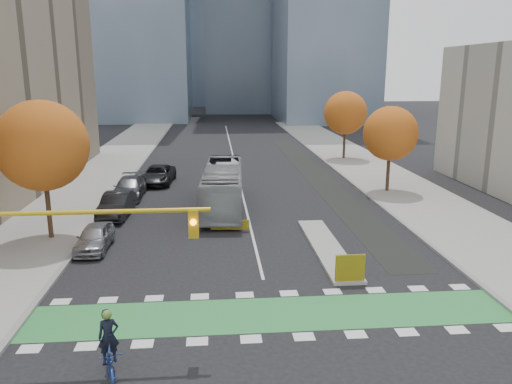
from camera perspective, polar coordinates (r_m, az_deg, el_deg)
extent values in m
plane|color=black|center=(19.86, 2.33, -15.76)|extent=(300.00, 300.00, 0.00)
cube|color=gray|center=(40.01, -21.05, -1.30)|extent=(7.00, 120.00, 0.15)
cube|color=gray|center=(41.50, 17.58, -0.51)|extent=(7.00, 120.00, 0.15)
cube|color=gray|center=(39.17, -16.14, -1.23)|extent=(0.30, 120.00, 0.16)
cube|color=gray|center=(40.30, 12.97, -0.62)|extent=(0.30, 120.00, 0.16)
cube|color=#2C863E|center=(21.16, 1.81, -13.77)|extent=(20.00, 3.00, 0.01)
cube|color=silver|center=(58.03, -2.59, 3.93)|extent=(0.15, 70.00, 0.01)
cube|color=black|center=(49.13, 6.67, 2.08)|extent=(2.50, 50.00, 0.01)
cube|color=gray|center=(28.58, 8.09, -6.29)|extent=(1.60, 10.00, 0.16)
cube|color=yellow|center=(23.98, 10.71, -8.52)|extent=(1.40, 0.12, 1.30)
cylinder|color=#332114|center=(31.56, -22.74, -0.49)|extent=(0.28, 0.28, 5.25)
sphere|color=#A85314|center=(31.03, -23.24, 4.89)|extent=(5.20, 5.20, 5.20)
cylinder|color=#332114|center=(42.33, 14.90, 2.99)|extent=(0.28, 0.28, 4.55)
sphere|color=#A85314|center=(41.95, 15.11, 6.48)|extent=(4.40, 4.40, 4.40)
cylinder|color=#332114|center=(57.56, 10.07, 6.12)|extent=(0.28, 0.28, 4.90)
sphere|color=#A85314|center=(57.27, 10.19, 8.89)|extent=(4.80, 4.80, 4.80)
cylinder|color=#BF9914|center=(17.81, -18.53, -2.20)|extent=(8.20, 0.16, 0.16)
cube|color=#BF9914|center=(17.45, -7.16, -3.61)|extent=(0.35, 0.28, 1.00)
sphere|color=orange|center=(17.25, -7.19, -3.47)|extent=(0.22, 0.22, 0.22)
imported|color=navy|center=(17.82, -16.30, -18.08)|extent=(1.23, 2.15, 1.07)
imported|color=black|center=(17.37, -16.50, -15.52)|extent=(0.76, 0.60, 1.82)
sphere|color=#597F2D|center=(17.02, -16.68, -13.29)|extent=(0.31, 0.31, 0.31)
imported|color=#979B9E|center=(36.20, -3.79, 0.60)|extent=(3.32, 11.68, 3.22)
imported|color=gray|center=(29.42, -17.97, -4.96)|extent=(1.75, 4.19, 1.42)
imported|color=black|center=(35.55, -15.67, -1.44)|extent=(2.01, 5.07, 1.64)
imported|color=#4F4F54|center=(40.70, -14.30, 0.48)|extent=(2.27, 5.49, 1.59)
imported|color=black|center=(45.30, -11.18, 1.95)|extent=(3.05, 5.85, 1.57)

